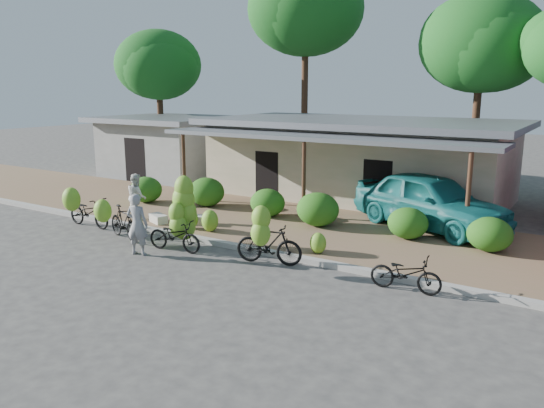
# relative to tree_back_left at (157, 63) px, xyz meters

# --- Properties ---
(ground) EXTENTS (100.00, 100.00, 0.00)m
(ground) POSITION_rel_tree_back_left_xyz_m (13.69, -13.11, -6.05)
(ground) COLOR #413F3C
(ground) RESTS_ON ground
(sidewalk) EXTENTS (60.00, 6.00, 0.12)m
(sidewalk) POSITION_rel_tree_back_left_xyz_m (13.69, -8.11, -5.99)
(sidewalk) COLOR #855E47
(sidewalk) RESTS_ON ground
(curb) EXTENTS (60.00, 0.25, 0.15)m
(curb) POSITION_rel_tree_back_left_xyz_m (13.69, -11.11, -5.97)
(curb) COLOR #A8A399
(curb) RESTS_ON ground
(shop_main) EXTENTS (13.00, 8.50, 3.35)m
(shop_main) POSITION_rel_tree_back_left_xyz_m (13.69, -2.18, -4.32)
(shop_main) COLOR beige
(shop_main) RESTS_ON ground
(shop_grey) EXTENTS (7.00, 6.00, 3.15)m
(shop_grey) POSITION_rel_tree_back_left_xyz_m (2.69, -2.12, -4.43)
(shop_grey) COLOR #9C9C97
(shop_grey) RESTS_ON ground
(tree_back_left) EXTENTS (5.08, 4.96, 7.93)m
(tree_back_left) POSITION_rel_tree_back_left_xyz_m (0.00, 0.00, 0.00)
(tree_back_left) COLOR #523321
(tree_back_left) RESTS_ON ground
(tree_far_center) EXTENTS (6.27, 6.23, 11.27)m
(tree_far_center) POSITION_rel_tree_back_left_xyz_m (8.00, 3.00, 2.83)
(tree_far_center) COLOR #523321
(tree_far_center) RESTS_ON ground
(tree_center_right) EXTENTS (5.74, 5.66, 8.93)m
(tree_center_right) POSITION_rel_tree_back_left_xyz_m (17.00, 3.50, 0.72)
(tree_center_right) COLOR #523321
(tree_center_right) RESTS_ON ground
(hedge_0) EXTENTS (1.33, 1.20, 1.04)m
(hedge_0) POSITION_rel_tree_back_left_xyz_m (7.11, -8.23, -5.41)
(hedge_0) COLOR #225012
(hedge_0) RESTS_ON sidewalk
(hedge_1) EXTENTS (1.44, 1.29, 1.12)m
(hedge_1) POSITION_rel_tree_back_left_xyz_m (9.62, -7.46, -5.36)
(hedge_1) COLOR #225012
(hedge_1) RESTS_ON sidewalk
(hedge_2) EXTENTS (1.28, 1.16, 1.00)m
(hedge_2) POSITION_rel_tree_back_left_xyz_m (12.56, -7.63, -5.42)
(hedge_2) COLOR #225012
(hedge_2) RESTS_ON sidewalk
(hedge_3) EXTENTS (1.45, 1.30, 1.13)m
(hedge_3) POSITION_rel_tree_back_left_xyz_m (14.70, -7.86, -5.36)
(hedge_3) COLOR #225012
(hedge_3) RESTS_ON sidewalk
(hedge_4) EXTENTS (1.24, 1.11, 0.96)m
(hedge_4) POSITION_rel_tree_back_left_xyz_m (17.74, -7.73, -5.44)
(hedge_4) COLOR #225012
(hedge_4) RESTS_ON sidewalk
(hedge_5) EXTENTS (1.26, 1.13, 0.98)m
(hedge_5) POSITION_rel_tree_back_left_xyz_m (20.11, -7.76, -5.43)
(hedge_5) COLOR #225012
(hedge_5) RESTS_ON sidewalk
(bike_far_left) EXTENTS (1.94, 1.27, 1.47)m
(bike_far_left) POSITION_rel_tree_back_left_xyz_m (7.97, -11.84, -5.44)
(bike_far_left) COLOR black
(bike_far_left) RESTS_ON ground
(bike_left) EXTENTS (1.83, 1.36, 1.37)m
(bike_left) POSITION_rel_tree_back_left_xyz_m (10.09, -12.26, -5.43)
(bike_left) COLOR black
(bike_left) RESTS_ON ground
(bike_center) EXTENTS (1.80, 1.26, 2.15)m
(bike_center) POSITION_rel_tree_back_left_xyz_m (12.29, -11.94, -5.19)
(bike_center) COLOR black
(bike_center) RESTS_ON ground
(bike_right) EXTENTS (1.92, 1.33, 1.74)m
(bike_right) POSITION_rel_tree_back_left_xyz_m (15.30, -11.87, -5.35)
(bike_right) COLOR black
(bike_right) RESTS_ON ground
(bike_far_right) EXTENTS (1.71, 0.71, 0.88)m
(bike_far_right) POSITION_rel_tree_back_left_xyz_m (19.01, -11.69, -5.61)
(bike_far_right) COLOR black
(bike_far_right) RESTS_ON ground
(loose_banana_a) EXTENTS (0.55, 0.46, 0.68)m
(loose_banana_a) POSITION_rel_tree_back_left_xyz_m (11.35, -10.42, -5.58)
(loose_banana_a) COLOR #81C932
(loose_banana_a) RESTS_ON sidewalk
(loose_banana_b) EXTENTS (0.57, 0.49, 0.72)m
(loose_banana_b) POSITION_rel_tree_back_left_xyz_m (12.12, -10.35, -5.57)
(loose_banana_b) COLOR #81C932
(loose_banana_b) RESTS_ON sidewalk
(loose_banana_c) EXTENTS (0.48, 0.40, 0.60)m
(loose_banana_c) POSITION_rel_tree_back_left_xyz_m (16.12, -10.54, -5.63)
(loose_banana_c) COLOR #81C932
(loose_banana_c) RESTS_ON sidewalk
(sack_near) EXTENTS (0.94, 0.68, 0.30)m
(sack_near) POSITION_rel_tree_back_left_xyz_m (11.13, -9.87, -5.78)
(sack_near) COLOR silver
(sack_near) RESTS_ON sidewalk
(sack_far) EXTENTS (0.84, 0.63, 0.28)m
(sack_far) POSITION_rel_tree_back_left_xyz_m (9.87, -10.40, -5.79)
(sack_far) COLOR silver
(sack_far) RESTS_ON sidewalk
(vendor) EXTENTS (0.73, 0.57, 1.77)m
(vendor) POSITION_rel_tree_back_left_xyz_m (11.69, -13.04, -5.16)
(vendor) COLOR gray
(vendor) RESTS_ON ground
(bystander) EXTENTS (0.98, 0.92, 1.60)m
(bystander) POSITION_rel_tree_back_left_xyz_m (8.84, -10.36, -5.12)
(bystander) COLOR silver
(bystander) RESTS_ON sidewalk
(teal_van) EXTENTS (5.79, 4.04, 1.83)m
(teal_van) POSITION_rel_tree_back_left_xyz_m (17.92, -6.11, -5.01)
(teal_van) COLOR #197472
(teal_van) RESTS_ON sidewalk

